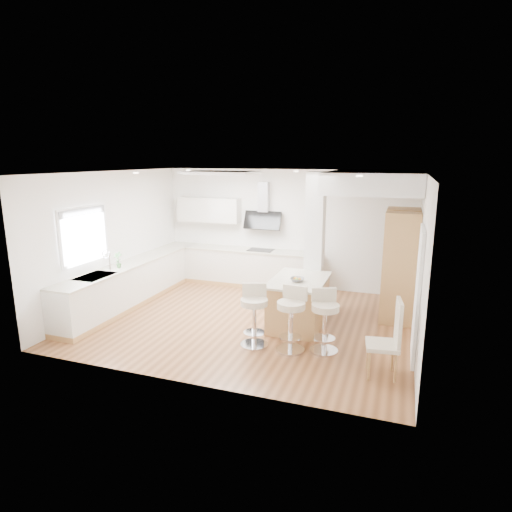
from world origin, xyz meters
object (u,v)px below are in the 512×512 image
at_px(bar_stool_a, 254,312).
at_px(dining_chair, 390,336).
at_px(peninsula, 299,302).
at_px(bar_stool_c, 325,317).
at_px(bar_stool_b, 291,316).

bearing_deg(bar_stool_a, dining_chair, -27.05).
relative_size(peninsula, dining_chair, 1.28).
distance_m(bar_stool_c, dining_chair, 1.14).
height_order(bar_stool_a, bar_stool_b, bar_stool_b).
bearing_deg(bar_stool_b, bar_stool_a, -171.98).
bearing_deg(dining_chair, bar_stool_a, 162.40).
height_order(peninsula, bar_stool_c, bar_stool_c).
distance_m(bar_stool_a, dining_chair, 2.18).
bearing_deg(bar_stool_a, bar_stool_b, -16.09).
height_order(peninsula, bar_stool_a, bar_stool_a).
distance_m(peninsula, bar_stool_b, 1.11).
xyz_separation_m(bar_stool_a, bar_stool_b, (0.63, 0.02, 0.01)).
bearing_deg(bar_stool_a, bar_stool_c, -9.72).
distance_m(bar_stool_a, bar_stool_c, 1.15).
bearing_deg(peninsula, bar_stool_b, -82.74).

